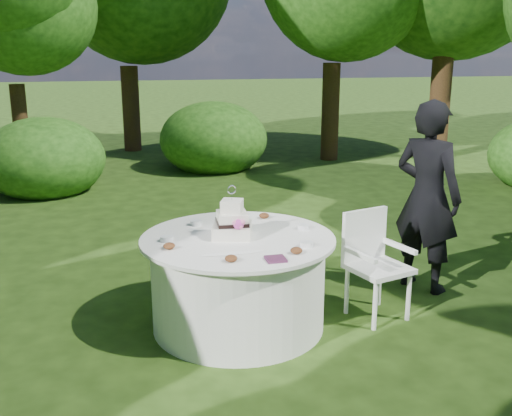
# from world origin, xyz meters

# --- Properties ---
(ground) EXTENTS (80.00, 80.00, 0.00)m
(ground) POSITION_xyz_m (0.00, 0.00, 0.00)
(ground) COLOR #1E340E
(ground) RESTS_ON ground
(napkins) EXTENTS (0.14, 0.14, 0.02)m
(napkins) POSITION_xyz_m (0.15, -0.59, 0.78)
(napkins) COLOR #4D213E
(napkins) RESTS_ON table
(feather_plume) EXTENTS (0.48, 0.07, 0.01)m
(feather_plume) POSITION_xyz_m (-0.13, -0.39, 0.78)
(feather_plume) COLOR white
(feather_plume) RESTS_ON table
(guest) EXTENTS (0.71, 0.78, 1.79)m
(guest) POSITION_xyz_m (1.88, 0.39, 0.90)
(guest) COLOR black
(guest) RESTS_ON ground
(table) EXTENTS (1.56, 1.56, 0.77)m
(table) POSITION_xyz_m (0.00, 0.00, 0.39)
(table) COLOR white
(table) RESTS_ON ground
(cake) EXTENTS (0.37, 0.37, 0.42)m
(cake) POSITION_xyz_m (-0.04, 0.02, 0.88)
(cake) COLOR silver
(cake) RESTS_ON table
(chair) EXTENTS (0.56, 0.56, 0.91)m
(chair) POSITION_xyz_m (1.16, -0.04, 0.52)
(chair) COLOR silver
(chair) RESTS_ON ground
(votives) EXTENTS (1.24, 0.87, 0.04)m
(votives) POSITION_xyz_m (0.05, 0.04, 0.79)
(votives) COLOR white
(votives) RESTS_ON table
(petal_cups) EXTENTS (0.99, 1.12, 0.05)m
(petal_cups) POSITION_xyz_m (-0.01, -0.18, 0.79)
(petal_cups) COLOR #562D16
(petal_cups) RESTS_ON table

